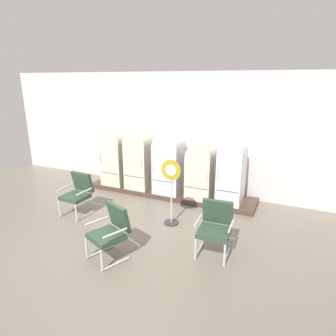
{
  "coord_description": "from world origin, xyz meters",
  "views": [
    {
      "loc": [
        3.1,
        -3.88,
        3.06
      ],
      "look_at": [
        0.08,
        2.75,
        0.85
      ],
      "focal_mm": 31.39,
      "sensor_mm": 36.0,
      "label": 1
    }
  ],
  "objects_px": {
    "refrigerator_2": "(169,161)",
    "armchair_right": "(215,225)",
    "refrigerator_3": "(201,169)",
    "armchair_left": "(78,192)",
    "refrigerator_0": "(115,155)",
    "refrigerator_1": "(139,158)",
    "refrigerator_4": "(231,170)",
    "armchair_center": "(111,230)",
    "sign_stand": "(171,194)"
  },
  "relations": [
    {
      "from": "armchair_right",
      "to": "armchair_center",
      "type": "distance_m",
      "value": 1.86
    },
    {
      "from": "armchair_left",
      "to": "sign_stand",
      "type": "bearing_deg",
      "value": 10.58
    },
    {
      "from": "refrigerator_1",
      "to": "armchair_right",
      "type": "distance_m",
      "value": 3.5
    },
    {
      "from": "sign_stand",
      "to": "armchair_center",
      "type": "bearing_deg",
      "value": -105.73
    },
    {
      "from": "refrigerator_3",
      "to": "armchair_left",
      "type": "height_order",
      "value": "refrigerator_3"
    },
    {
      "from": "refrigerator_4",
      "to": "sign_stand",
      "type": "bearing_deg",
      "value": -123.41
    },
    {
      "from": "refrigerator_4",
      "to": "armchair_center",
      "type": "bearing_deg",
      "value": -114.78
    },
    {
      "from": "refrigerator_1",
      "to": "refrigerator_3",
      "type": "bearing_deg",
      "value": 1.3
    },
    {
      "from": "refrigerator_1",
      "to": "refrigerator_2",
      "type": "height_order",
      "value": "refrigerator_2"
    },
    {
      "from": "refrigerator_2",
      "to": "refrigerator_3",
      "type": "height_order",
      "value": "refrigerator_2"
    },
    {
      "from": "refrigerator_0",
      "to": "refrigerator_4",
      "type": "height_order",
      "value": "refrigerator_0"
    },
    {
      "from": "refrigerator_1",
      "to": "refrigerator_4",
      "type": "relative_size",
      "value": 1.04
    },
    {
      "from": "armchair_left",
      "to": "sign_stand",
      "type": "height_order",
      "value": "sign_stand"
    },
    {
      "from": "armchair_center",
      "to": "sign_stand",
      "type": "bearing_deg",
      "value": 74.27
    },
    {
      "from": "refrigerator_2",
      "to": "refrigerator_0",
      "type": "bearing_deg",
      "value": -179.63
    },
    {
      "from": "armchair_left",
      "to": "refrigerator_4",
      "type": "bearing_deg",
      "value": 30.48
    },
    {
      "from": "armchair_right",
      "to": "refrigerator_0",
      "type": "bearing_deg",
      "value": 149.53
    },
    {
      "from": "refrigerator_1",
      "to": "refrigerator_2",
      "type": "xyz_separation_m",
      "value": [
        0.89,
        0.02,
        0.0
      ]
    },
    {
      "from": "refrigerator_4",
      "to": "sign_stand",
      "type": "xyz_separation_m",
      "value": [
        -0.96,
        -1.45,
        -0.24
      ]
    },
    {
      "from": "armchair_left",
      "to": "armchair_right",
      "type": "relative_size",
      "value": 1.0
    },
    {
      "from": "refrigerator_2",
      "to": "armchair_right",
      "type": "distance_m",
      "value": 2.86
    },
    {
      "from": "refrigerator_2",
      "to": "refrigerator_4",
      "type": "relative_size",
      "value": 1.05
    },
    {
      "from": "refrigerator_4",
      "to": "refrigerator_3",
      "type": "bearing_deg",
      "value": 179.85
    },
    {
      "from": "armchair_left",
      "to": "refrigerator_0",
      "type": "bearing_deg",
      "value": 95.84
    },
    {
      "from": "armchair_left",
      "to": "armchair_right",
      "type": "bearing_deg",
      "value": -4.52
    },
    {
      "from": "refrigerator_2",
      "to": "refrigerator_4",
      "type": "bearing_deg",
      "value": 0.69
    },
    {
      "from": "refrigerator_2",
      "to": "refrigerator_1",
      "type": "bearing_deg",
      "value": -178.81
    },
    {
      "from": "refrigerator_1",
      "to": "armchair_right",
      "type": "bearing_deg",
      "value": -37.03
    },
    {
      "from": "armchair_left",
      "to": "armchair_center",
      "type": "relative_size",
      "value": 1.0
    },
    {
      "from": "refrigerator_2",
      "to": "armchair_left",
      "type": "height_order",
      "value": "refrigerator_2"
    },
    {
      "from": "refrigerator_1",
      "to": "sign_stand",
      "type": "distance_m",
      "value": 2.15
    },
    {
      "from": "refrigerator_0",
      "to": "sign_stand",
      "type": "bearing_deg",
      "value": -30.64
    },
    {
      "from": "refrigerator_2",
      "to": "refrigerator_3",
      "type": "distance_m",
      "value": 0.9
    },
    {
      "from": "refrigerator_4",
      "to": "sign_stand",
      "type": "relative_size",
      "value": 1.06
    },
    {
      "from": "refrigerator_4",
      "to": "refrigerator_0",
      "type": "bearing_deg",
      "value": -179.47
    },
    {
      "from": "refrigerator_0",
      "to": "refrigerator_3",
      "type": "height_order",
      "value": "refrigerator_0"
    },
    {
      "from": "refrigerator_2",
      "to": "sign_stand",
      "type": "xyz_separation_m",
      "value": [
        0.71,
        -1.43,
        -0.28
      ]
    },
    {
      "from": "refrigerator_1",
      "to": "armchair_left",
      "type": "xyz_separation_m",
      "value": [
        -0.61,
        -1.82,
        -0.44
      ]
    },
    {
      "from": "refrigerator_0",
      "to": "refrigerator_3",
      "type": "distance_m",
      "value": 2.58
    },
    {
      "from": "refrigerator_0",
      "to": "refrigerator_2",
      "type": "distance_m",
      "value": 1.69
    },
    {
      "from": "refrigerator_1",
      "to": "refrigerator_0",
      "type": "bearing_deg",
      "value": 179.46
    },
    {
      "from": "refrigerator_3",
      "to": "armchair_left",
      "type": "xyz_separation_m",
      "value": [
        -2.39,
        -1.86,
        -0.35
      ]
    },
    {
      "from": "refrigerator_4",
      "to": "armchair_center",
      "type": "distance_m",
      "value": 3.38
    },
    {
      "from": "refrigerator_3",
      "to": "refrigerator_4",
      "type": "distance_m",
      "value": 0.77
    },
    {
      "from": "refrigerator_2",
      "to": "armchair_center",
      "type": "relative_size",
      "value": 1.67
    },
    {
      "from": "armchair_left",
      "to": "armchair_center",
      "type": "distance_m",
      "value": 2.12
    },
    {
      "from": "refrigerator_2",
      "to": "refrigerator_3",
      "type": "bearing_deg",
      "value": 1.41
    },
    {
      "from": "refrigerator_0",
      "to": "refrigerator_1",
      "type": "bearing_deg",
      "value": -0.54
    },
    {
      "from": "armchair_right",
      "to": "armchair_center",
      "type": "height_order",
      "value": "same"
    },
    {
      "from": "refrigerator_2",
      "to": "armchair_right",
      "type": "relative_size",
      "value": 1.67
    }
  ]
}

